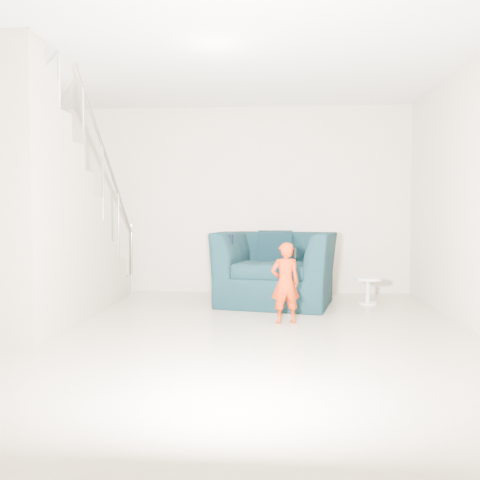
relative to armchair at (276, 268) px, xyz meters
name	(u,v)px	position (x,y,z in m)	size (l,w,h in m)	color
floor	(216,337)	(-0.58, -1.82, -0.46)	(5.50, 5.50, 0.00)	tan
ceiling	(215,43)	(-0.58, -1.82, 2.24)	(5.50, 5.50, 0.00)	silver
back_wall	(237,200)	(-0.58, 0.93, 0.89)	(5.00, 5.00, 0.00)	#BEAD9B
front_wall	(132,163)	(-0.58, -4.57, 0.89)	(5.00, 5.00, 0.00)	#BEAD9B
armchair	(276,268)	(0.00, 0.00, 0.00)	(1.42, 1.24, 0.92)	black
toddler	(285,283)	(0.09, -1.15, -0.03)	(0.31, 0.20, 0.85)	#920A04
side_table	(368,286)	(1.16, 0.04, -0.23)	(0.34, 0.34, 0.34)	white
staircase	(34,233)	(-2.58, -1.27, 0.49)	(1.02, 3.03, 3.62)	#ADA089
cushion	(275,247)	(-0.02, 0.35, 0.24)	(0.46, 0.13, 0.43)	black
throw	(232,259)	(-0.57, -0.02, 0.12)	(0.06, 0.56, 0.63)	black
phone	(295,253)	(0.19, -1.16, 0.28)	(0.02, 0.05, 0.10)	black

